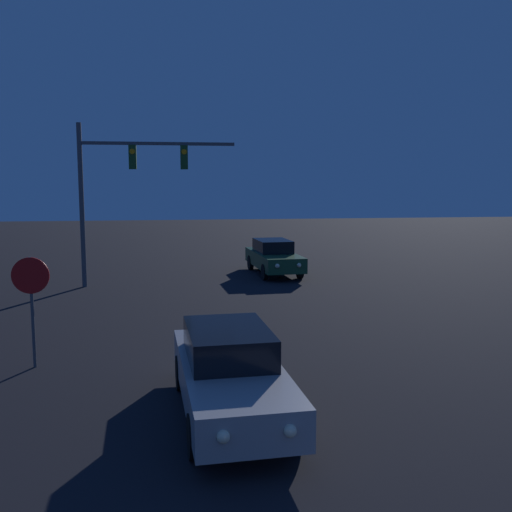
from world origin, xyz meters
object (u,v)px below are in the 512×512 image
at_px(traffic_signal_mast, 123,177).
at_px(stop_sign, 31,290).
at_px(car_far, 274,257).
at_px(car_near, 230,371).

relative_size(traffic_signal_mast, stop_sign, 2.57).
xyz_separation_m(traffic_signal_mast, stop_sign, (-1.16, -9.72, -2.46)).
height_order(car_far, traffic_signal_mast, traffic_signal_mast).
bearing_deg(stop_sign, car_near, -38.36).
height_order(car_far, stop_sign, stop_sign).
bearing_deg(stop_sign, car_far, 58.05).
bearing_deg(car_near, car_far, -105.96).
bearing_deg(stop_sign, traffic_signal_mast, 83.20).
xyz_separation_m(car_near, stop_sign, (-3.91, 3.09, 0.93)).
height_order(car_near, stop_sign, stop_sign).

